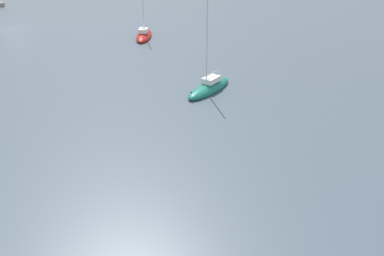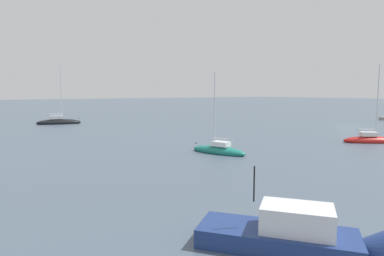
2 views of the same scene
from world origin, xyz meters
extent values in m
plane|color=#475666|center=(0.00, 0.00, 0.00)|extent=(500.00, 500.00, 0.00)
ellipsoid|color=#197266|center=(-6.30, 33.28, 0.20)|extent=(5.88, 3.18, 0.97)
cube|color=white|center=(-6.57, 33.20, 0.91)|extent=(1.80, 1.39, 0.44)
cylinder|color=silver|center=(-5.87, 33.41, 4.07)|extent=(0.10, 0.10, 6.76)
cylinder|color=silver|center=(-6.81, 33.12, 1.41)|extent=(1.91, 0.64, 0.07)
sphere|color=black|center=(-3.81, 34.03, 0.73)|extent=(0.13, 0.13, 0.13)
ellipsoid|color=red|center=(-11.25, 15.01, 0.22)|extent=(5.17, 5.77, 1.04)
cube|color=silver|center=(-11.05, 15.25, 0.97)|extent=(1.88, 1.97, 0.48)
cylinder|color=silver|center=(-11.55, 14.64, 4.74)|extent=(0.10, 0.10, 8.01)
cylinder|color=silver|center=(-10.88, 15.46, 1.51)|extent=(1.40, 1.69, 0.08)
ellipsoid|color=black|center=(32.42, 37.66, 0.27)|extent=(4.08, 7.76, 1.28)
cube|color=silver|center=(32.52, 38.02, 1.20)|extent=(1.80, 2.36, 0.59)
cylinder|color=silver|center=(32.26, 37.09, 5.84)|extent=(0.13, 0.13, 9.87)
cylinder|color=silver|center=(32.61, 38.34, 1.87)|extent=(0.80, 2.54, 0.10)
sphere|color=black|center=(31.49, 34.36, 0.96)|extent=(0.17, 0.17, 0.17)
cube|color=navy|center=(-22.26, 43.99, 0.24)|extent=(5.83, 5.02, 0.95)
cone|color=navy|center=(-24.56, 42.33, 0.24)|extent=(2.78, 2.79, 2.00)
cube|color=silver|center=(-22.81, 43.59, 1.18)|extent=(2.95, 2.75, 0.95)
cube|color=#283847|center=(-23.37, 43.19, 1.23)|extent=(0.97, 1.28, 0.66)
cylinder|color=black|center=(-21.57, 44.49, 2.32)|extent=(0.06, 0.06, 1.33)
camera|label=1|loc=(13.35, 56.02, 12.18)|focal=35.99mm
camera|label=2|loc=(-30.05, 53.40, 5.67)|focal=31.63mm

